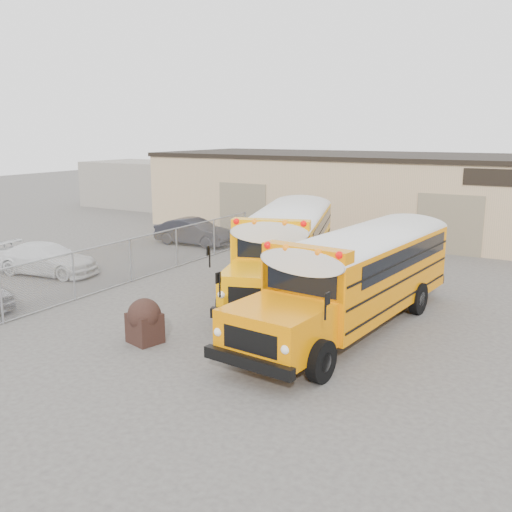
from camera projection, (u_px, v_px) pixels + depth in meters
The scene contains 9 objects.
ground at pixel (212, 328), 17.83m from camera, with size 120.00×120.00×0.00m, color #45423F.
warehouse at pixel (399, 193), 34.22m from camera, with size 30.20×10.20×4.67m.
chainlink_fence at pixel (131, 260), 23.11m from camera, with size 0.07×18.07×1.81m.
distant_building_left at pixel (142, 184), 46.80m from camera, with size 8.00×6.00×3.60m, color gray.
school_bus_left at pixel (307, 216), 28.66m from camera, with size 5.88×11.20×3.19m.
school_bus_right at pixel (428, 239), 22.90m from camera, with size 3.79×10.79×3.10m.
tarp_bundle at pixel (145, 320), 16.52m from camera, with size 1.06×1.00×1.33m.
car_white at pixel (47, 259), 24.46m from camera, with size 1.87×4.60×1.33m, color silver.
car_dark at pixel (194, 232), 30.75m from camera, with size 1.50×4.30×1.42m, color black.
Camera 1 is at (9.68, -13.96, 6.05)m, focal length 40.00 mm.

